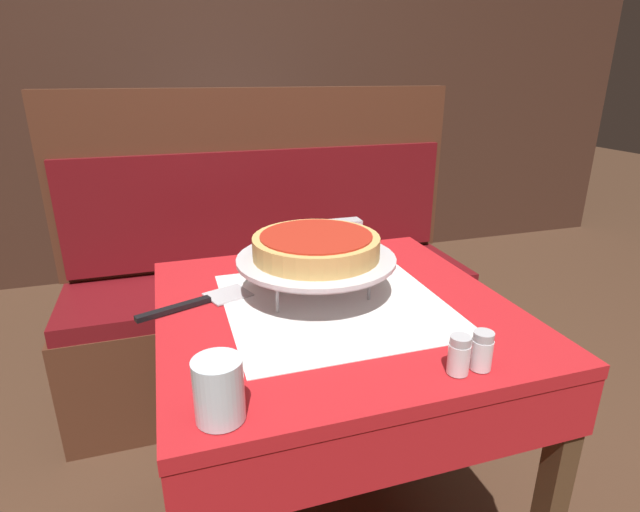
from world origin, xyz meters
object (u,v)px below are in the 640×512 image
(pizza_server, at_px, (199,302))
(salt_shaker, at_px, (459,355))
(deep_dish_pizza, at_px, (316,246))
(dining_table_rear, at_px, (243,191))
(pepper_shaker, at_px, (482,351))
(water_glass_near, at_px, (219,390))
(dining_table_front, at_px, (334,340))
(napkin_holder, at_px, (344,234))
(pizza_pan_stand, at_px, (316,261))
(booth_bench, at_px, (274,305))
(condiment_caddy, at_px, (237,169))

(pizza_server, height_order, salt_shaker, salt_shaker)
(deep_dish_pizza, bearing_deg, dining_table_rear, 87.22)
(pepper_shaker, bearing_deg, dining_table_rear, 93.20)
(water_glass_near, relative_size, pepper_shaker, 1.40)
(dining_table_front, bearing_deg, napkin_holder, 66.62)
(deep_dish_pizza, bearing_deg, pizza_server, 173.34)
(dining_table_front, bearing_deg, pizza_pan_stand, 114.55)
(dining_table_rear, xyz_separation_m, pizza_pan_stand, (-0.08, -1.62, 0.19))
(dining_table_rear, bearing_deg, booth_bench, -92.13)
(salt_shaker, bearing_deg, pepper_shaker, 0.00)
(salt_shaker, xyz_separation_m, napkin_holder, (0.04, 0.70, 0.01))
(pizza_server, bearing_deg, booth_bench, 65.28)
(water_glass_near, bearing_deg, pizza_server, 89.95)
(pizza_server, bearing_deg, condiment_caddy, 77.86)
(napkin_holder, bearing_deg, booth_bench, 107.25)
(pizza_server, bearing_deg, pepper_shaker, -42.50)
(dining_table_rear, height_order, deep_dish_pizza, deep_dish_pizza)
(deep_dish_pizza, xyz_separation_m, napkin_holder, (0.18, 0.30, -0.08))
(pizza_server, height_order, napkin_holder, napkin_holder)
(condiment_caddy, bearing_deg, water_glass_near, -99.48)
(dining_table_front, relative_size, pepper_shaker, 10.92)
(pizza_server, distance_m, pepper_shaker, 0.64)
(salt_shaker, relative_size, napkin_holder, 0.73)
(booth_bench, bearing_deg, dining_table_front, -91.37)
(pizza_pan_stand, bearing_deg, salt_shaker, -70.13)
(water_glass_near, relative_size, condiment_caddy, 0.64)
(dining_table_front, xyz_separation_m, deep_dish_pizza, (-0.03, 0.06, 0.23))
(pizza_pan_stand, bearing_deg, pepper_shaker, -64.32)
(booth_bench, distance_m, pizza_pan_stand, 0.87)
(dining_table_rear, distance_m, condiment_caddy, 0.18)
(pizza_pan_stand, relative_size, salt_shaker, 5.16)
(salt_shaker, height_order, napkin_holder, napkin_holder)
(condiment_caddy, bearing_deg, salt_shaker, -86.90)
(pizza_pan_stand, bearing_deg, napkin_holder, 58.79)
(condiment_caddy, bearing_deg, dining_table_front, -90.49)
(pizza_pan_stand, height_order, condiment_caddy, condiment_caddy)
(booth_bench, distance_m, pepper_shaker, 1.22)
(water_glass_near, height_order, napkin_holder, water_glass_near)
(salt_shaker, bearing_deg, condiment_caddy, 93.10)
(dining_table_front, height_order, dining_table_rear, dining_table_front)
(napkin_holder, bearing_deg, condiment_caddy, 96.64)
(pizza_pan_stand, distance_m, condiment_caddy, 1.52)
(salt_shaker, bearing_deg, dining_table_front, 109.04)
(dining_table_front, height_order, water_glass_near, water_glass_near)
(deep_dish_pizza, relative_size, pepper_shaker, 4.06)
(deep_dish_pizza, height_order, water_glass_near, deep_dish_pizza)
(pizza_pan_stand, bearing_deg, deep_dish_pizza, 116.57)
(booth_bench, height_order, salt_shaker, booth_bench)
(pizza_server, bearing_deg, dining_table_front, -16.60)
(deep_dish_pizza, xyz_separation_m, salt_shaker, (0.14, -0.40, -0.09))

